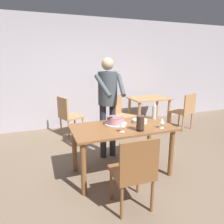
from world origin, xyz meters
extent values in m
plane|color=#7A6651|center=(0.00, 0.00, 0.00)|extent=(14.00, 14.00, 0.00)
cube|color=#ADA8B2|center=(0.00, 2.62, 1.35)|extent=(10.00, 0.12, 2.70)
cube|color=brown|center=(0.00, 0.00, 0.73)|extent=(1.46, 0.78, 0.03)
cylinder|color=brown|center=(-0.65, -0.31, 0.36)|extent=(0.07, 0.07, 0.72)
cylinder|color=brown|center=(0.65, -0.31, 0.36)|extent=(0.07, 0.07, 0.72)
cylinder|color=brown|center=(-0.65, 0.31, 0.36)|extent=(0.07, 0.07, 0.72)
cylinder|color=brown|center=(0.65, 0.31, 0.36)|extent=(0.07, 0.07, 0.72)
cylinder|color=silver|center=(-0.05, 0.14, 0.76)|extent=(0.34, 0.34, 0.01)
cylinder|color=#D18C93|center=(-0.05, 0.14, 0.81)|extent=(0.26, 0.26, 0.09)
cylinder|color=#926267|center=(-0.05, 0.14, 0.86)|extent=(0.25, 0.25, 0.01)
cube|color=silver|center=(-0.03, 0.15, 0.87)|extent=(0.19, 0.09, 0.00)
cube|color=black|center=(-0.15, 0.10, 0.87)|extent=(0.08, 0.05, 0.02)
cylinder|color=white|center=(0.33, 0.08, 0.76)|extent=(0.22, 0.22, 0.01)
cylinder|color=white|center=(0.33, 0.08, 0.77)|extent=(0.22, 0.22, 0.01)
cylinder|color=white|center=(0.33, 0.08, 0.78)|extent=(0.22, 0.22, 0.01)
cylinder|color=white|center=(0.33, 0.08, 0.79)|extent=(0.22, 0.22, 0.01)
cylinder|color=white|center=(0.33, 0.08, 0.80)|extent=(0.22, 0.22, 0.01)
cylinder|color=silver|center=(0.49, -0.26, 0.75)|extent=(0.07, 0.07, 0.00)
cylinder|color=silver|center=(0.49, -0.26, 0.79)|extent=(0.01, 0.01, 0.07)
cone|color=silver|center=(0.49, -0.26, 0.86)|extent=(0.08, 0.08, 0.07)
cylinder|color=silver|center=(-0.09, -0.21, 0.75)|extent=(0.07, 0.07, 0.00)
cylinder|color=silver|center=(-0.09, -0.21, 0.79)|extent=(0.01, 0.01, 0.07)
cone|color=silver|center=(-0.09, -0.21, 0.86)|extent=(0.08, 0.08, 0.07)
cylinder|color=silver|center=(0.64, 0.18, 0.86)|extent=(0.07, 0.07, 0.22)
cylinder|color=silver|center=(0.64, 0.18, 0.98)|extent=(0.04, 0.04, 0.03)
cylinder|color=black|center=(0.16, -0.25, 0.77)|extent=(0.10, 0.10, 0.03)
cylinder|color=#3F2D23|center=(0.16, -0.25, 0.87)|extent=(0.11, 0.11, 0.18)
cylinder|color=#2D2D38|center=(0.08, 0.61, 0.47)|extent=(0.11, 0.11, 0.95)
cylinder|color=#2D2D38|center=(-0.10, 0.60, 0.47)|extent=(0.11, 0.11, 0.95)
cylinder|color=#3F474C|center=(-0.01, 0.61, 1.23)|extent=(0.32, 0.32, 0.55)
sphere|color=tan|center=(-0.01, 0.61, 1.62)|extent=(0.20, 0.20, 0.20)
cylinder|color=#3F474C|center=(0.16, 0.43, 1.30)|extent=(0.13, 0.42, 0.34)
cylinder|color=#3F474C|center=(-0.15, 0.42, 1.30)|extent=(0.18, 0.42, 0.34)
cube|color=brown|center=(-0.18, -0.69, 0.43)|extent=(0.46, 0.46, 0.04)
cylinder|color=brown|center=(-0.35, -0.50, 0.21)|extent=(0.04, 0.04, 0.41)
cylinder|color=brown|center=(0.01, -0.51, 0.21)|extent=(0.04, 0.04, 0.41)
cylinder|color=brown|center=(-0.37, -0.86, 0.21)|extent=(0.04, 0.04, 0.41)
cylinder|color=brown|center=(0.00, -0.88, 0.21)|extent=(0.04, 0.04, 0.41)
cube|color=brown|center=(-0.19, -0.89, 0.68)|extent=(0.44, 0.05, 0.45)
cube|color=tan|center=(1.58, 1.92, 0.72)|extent=(1.00, 0.70, 0.03)
cylinder|color=tan|center=(1.15, 1.64, 0.35)|extent=(0.07, 0.07, 0.71)
cylinder|color=tan|center=(2.00, 1.64, 0.35)|extent=(0.07, 0.07, 0.71)
cylinder|color=tan|center=(1.15, 2.19, 0.35)|extent=(0.07, 0.07, 0.71)
cylinder|color=tan|center=(2.00, 2.19, 0.35)|extent=(0.07, 0.07, 0.71)
cube|color=tan|center=(-0.43, 1.91, 0.43)|extent=(0.57, 0.57, 0.04)
cylinder|color=tan|center=(-0.32, 2.14, 0.21)|extent=(0.04, 0.04, 0.41)
cylinder|color=tan|center=(-0.20, 1.80, 0.21)|extent=(0.04, 0.04, 0.41)
cylinder|color=tan|center=(-0.66, 2.02, 0.21)|extent=(0.04, 0.04, 0.41)
cylinder|color=tan|center=(-0.54, 1.67, 0.21)|extent=(0.04, 0.04, 0.41)
cube|color=tan|center=(-0.62, 1.84, 0.68)|extent=(0.18, 0.42, 0.45)
cube|color=tan|center=(0.69, 1.50, 0.43)|extent=(0.61, 0.61, 0.04)
cylinder|color=tan|center=(0.94, 1.46, 0.21)|extent=(0.04, 0.04, 0.41)
cylinder|color=tan|center=(0.64, 1.24, 0.21)|extent=(0.04, 0.04, 0.41)
cylinder|color=tan|center=(0.73, 1.75, 0.21)|extent=(0.04, 0.04, 0.41)
cylinder|color=tan|center=(0.43, 1.54, 0.21)|extent=(0.04, 0.04, 0.41)
cube|color=tan|center=(0.56, 1.67, 0.68)|extent=(0.37, 0.28, 0.45)
cube|color=tan|center=(2.22, 1.41, 0.43)|extent=(0.55, 0.55, 0.04)
cylinder|color=tan|center=(1.99, 1.54, 0.21)|extent=(0.04, 0.04, 0.41)
cylinder|color=tan|center=(2.34, 1.64, 0.21)|extent=(0.04, 0.04, 0.41)
cylinder|color=tan|center=(2.09, 1.19, 0.21)|extent=(0.04, 0.04, 0.41)
cylinder|color=tan|center=(2.44, 1.29, 0.21)|extent=(0.04, 0.04, 0.41)
cube|color=tan|center=(2.28, 1.22, 0.68)|extent=(0.43, 0.15, 0.45)
camera|label=1|loc=(-1.11, -2.57, 1.69)|focal=32.61mm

